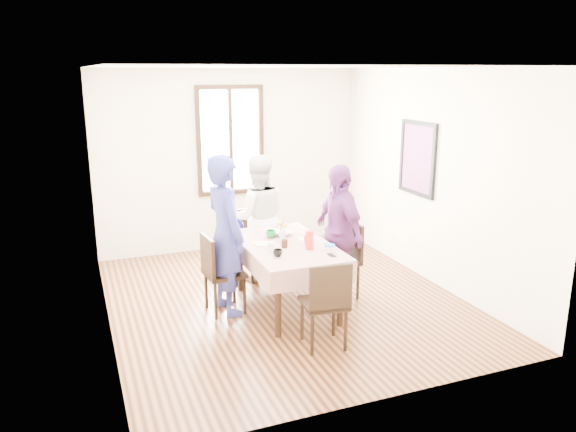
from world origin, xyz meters
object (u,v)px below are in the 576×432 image
at_px(person_left, 225,235).
at_px(person_right, 338,232).
at_px(chair_right, 339,261).
at_px(chair_left, 225,273).
at_px(dining_table, 286,276).
at_px(chair_far, 258,244).
at_px(chair_near, 324,303).
at_px(person_far, 258,218).

relative_size(person_left, person_right, 1.11).
bearing_deg(chair_right, chair_left, 83.82).
xyz_separation_m(dining_table, chair_left, (-0.69, 0.14, 0.08)).
height_order(chair_right, chair_far, same).
xyz_separation_m(chair_left, chair_far, (0.69, 0.88, 0.00)).
bearing_deg(person_left, dining_table, -110.51).
bearing_deg(chair_left, person_right, 81.89).
bearing_deg(dining_table, person_left, 168.40).
bearing_deg(person_left, chair_far, -46.48).
height_order(chair_far, chair_near, same).
bearing_deg(person_far, dining_table, 100.97).
relative_size(dining_table, chair_left, 1.62).
bearing_deg(person_right, dining_table, -89.53).
bearing_deg(person_far, chair_far, -79.03).
distance_m(chair_right, person_left, 1.44).
distance_m(person_far, person_right, 1.16).
distance_m(chair_right, chair_far, 1.19).
xyz_separation_m(dining_table, person_right, (0.67, 0.05, 0.44)).
relative_size(chair_far, person_right, 0.56).
bearing_deg(dining_table, chair_left, 168.70).
height_order(chair_left, chair_right, same).
bearing_deg(dining_table, chair_near, -90.00).
height_order(chair_left, person_right, person_right).
bearing_deg(chair_right, chair_near, 144.49).
height_order(person_left, person_right, person_left).
height_order(dining_table, chair_left, chair_left).
bearing_deg(chair_left, dining_table, 74.45).
bearing_deg(person_left, person_far, -47.07).
bearing_deg(person_far, person_right, 136.33).
distance_m(chair_right, chair_near, 1.27).
bearing_deg(chair_far, person_right, 118.24).
height_order(chair_far, person_left, person_left).
height_order(chair_right, person_left, person_left).
distance_m(chair_left, person_left, 0.45).
distance_m(chair_left, person_far, 1.16).
height_order(chair_right, person_far, person_far).
bearing_deg(chair_near, dining_table, 96.10).
bearing_deg(chair_near, chair_left, 127.10).
relative_size(chair_near, person_far, 0.56).
bearing_deg(person_right, chair_near, -35.88).
xyz_separation_m(chair_left, chair_right, (1.38, -0.09, 0.00)).
xyz_separation_m(chair_far, chair_near, (0.00, -2.03, 0.00)).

